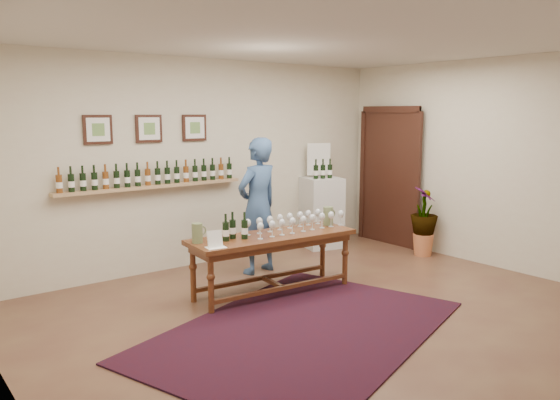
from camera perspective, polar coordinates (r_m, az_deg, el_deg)
ground at (r=5.87m, az=4.89°, el=-11.65°), size 6.00×6.00×0.00m
room_shell at (r=8.35m, az=7.03°, el=2.45°), size 6.00×6.00×6.00m
rug at (r=5.41m, az=2.48°, el=-13.41°), size 3.68×3.01×0.02m
tasting_table at (r=6.28m, az=-0.78°, el=-4.56°), size 2.02×0.79×0.70m
table_glasses at (r=6.44m, az=1.19°, el=-2.38°), size 1.42×0.34×0.20m
table_bottles at (r=6.02m, az=-4.84°, el=-2.80°), size 0.28×0.19×0.28m
pitcher_left at (r=5.90m, az=-8.64°, el=-3.44°), size 0.15×0.15×0.21m
pitcher_right at (r=6.79m, az=5.06°, el=-1.67°), size 0.15×0.15×0.23m
menu_card at (r=5.69m, az=-6.83°, el=-4.06°), size 0.21×0.17×0.18m
display_pedestal at (r=8.51m, az=4.35°, el=-1.30°), size 0.67×0.67×1.09m
pedestal_bottles at (r=8.32m, az=4.51°, el=3.32°), size 0.32×0.16×0.31m
info_sign at (r=8.57m, az=4.06°, el=4.28°), size 0.39×0.12×0.55m
potted_plant at (r=8.24m, az=14.81°, el=-2.15°), size 0.65×0.65×0.88m
person at (r=7.07m, az=-2.32°, el=-0.62°), size 0.70×0.52×1.77m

